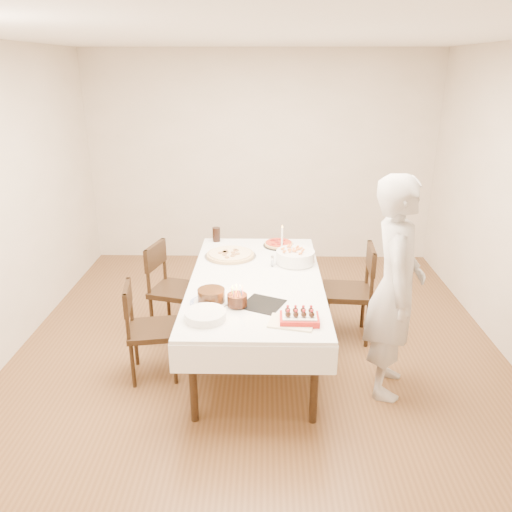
{
  "coord_description": "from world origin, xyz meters",
  "views": [
    {
      "loc": [
        0.05,
        -4.0,
        2.49
      ],
      "look_at": [
        -0.02,
        -0.02,
        0.96
      ],
      "focal_mm": 35.0,
      "sensor_mm": 36.0,
      "label": 1
    }
  ],
  "objects_px": {
    "cola_glass": "(216,234)",
    "strawberry_box": "(299,318)",
    "taper_candle": "(282,240)",
    "birthday_cake": "(237,296)",
    "chair_right_savory": "(347,292)",
    "pizza_white": "(230,255)",
    "person": "(395,288)",
    "pizza_pepperoni": "(279,244)",
    "dining_table": "(256,317)",
    "chair_left_savory": "(176,290)",
    "chair_left_dessert": "(153,330)",
    "pasta_bowl": "(295,257)",
    "layer_cake": "(211,296)"
  },
  "relations": [
    {
      "from": "taper_candle",
      "to": "strawberry_box",
      "type": "height_order",
      "value": "taper_candle"
    },
    {
      "from": "taper_candle",
      "to": "birthday_cake",
      "type": "height_order",
      "value": "taper_candle"
    },
    {
      "from": "chair_right_savory",
      "to": "pizza_pepperoni",
      "type": "bearing_deg",
      "value": 146.09
    },
    {
      "from": "strawberry_box",
      "to": "pizza_white",
      "type": "bearing_deg",
      "value": 114.12
    },
    {
      "from": "chair_left_dessert",
      "to": "layer_cake",
      "type": "relative_size",
      "value": 3.1
    },
    {
      "from": "pasta_bowl",
      "to": "taper_candle",
      "type": "distance_m",
      "value": 0.27
    },
    {
      "from": "layer_cake",
      "to": "strawberry_box",
      "type": "relative_size",
      "value": 0.97
    },
    {
      "from": "chair_right_savory",
      "to": "cola_glass",
      "type": "bearing_deg",
      "value": 157.92
    },
    {
      "from": "chair_right_savory",
      "to": "person",
      "type": "height_order",
      "value": "person"
    },
    {
      "from": "birthday_cake",
      "to": "pasta_bowl",
      "type": "bearing_deg",
      "value": 61.32
    },
    {
      "from": "person",
      "to": "cola_glass",
      "type": "distance_m",
      "value": 2.11
    },
    {
      "from": "pasta_bowl",
      "to": "person",
      "type": "bearing_deg",
      "value": -49.97
    },
    {
      "from": "pizza_pepperoni",
      "to": "birthday_cake",
      "type": "bearing_deg",
      "value": -104.25
    },
    {
      "from": "chair_right_savory",
      "to": "pasta_bowl",
      "type": "relative_size",
      "value": 2.62
    },
    {
      "from": "pizza_white",
      "to": "strawberry_box",
      "type": "height_order",
      "value": "strawberry_box"
    },
    {
      "from": "chair_left_savory",
      "to": "pizza_white",
      "type": "xyz_separation_m",
      "value": [
        0.52,
        0.15,
        0.31
      ]
    },
    {
      "from": "pasta_bowl",
      "to": "taper_candle",
      "type": "xyz_separation_m",
      "value": [
        -0.12,
        0.22,
        0.09
      ]
    },
    {
      "from": "dining_table",
      "to": "chair_right_savory",
      "type": "bearing_deg",
      "value": 21.53
    },
    {
      "from": "chair_left_dessert",
      "to": "strawberry_box",
      "type": "distance_m",
      "value": 1.31
    },
    {
      "from": "chair_left_dessert",
      "to": "birthday_cake",
      "type": "height_order",
      "value": "birthday_cake"
    },
    {
      "from": "pasta_bowl",
      "to": "cola_glass",
      "type": "bearing_deg",
      "value": 142.4
    },
    {
      "from": "chair_right_savory",
      "to": "person",
      "type": "relative_size",
      "value": 0.53
    },
    {
      "from": "strawberry_box",
      "to": "cola_glass",
      "type": "bearing_deg",
      "value": 113.38
    },
    {
      "from": "dining_table",
      "to": "strawberry_box",
      "type": "relative_size",
      "value": 7.6
    },
    {
      "from": "chair_left_savory",
      "to": "cola_glass",
      "type": "bearing_deg",
      "value": -104.57
    },
    {
      "from": "person",
      "to": "cola_glass",
      "type": "relative_size",
      "value": 11.85
    },
    {
      "from": "layer_cake",
      "to": "chair_left_dessert",
      "type": "bearing_deg",
      "value": 165.72
    },
    {
      "from": "chair_left_savory",
      "to": "cola_glass",
      "type": "xyz_separation_m",
      "value": [
        0.34,
        0.61,
        0.36
      ]
    },
    {
      "from": "cola_glass",
      "to": "strawberry_box",
      "type": "height_order",
      "value": "cola_glass"
    },
    {
      "from": "person",
      "to": "chair_left_dessert",
      "type": "bearing_deg",
      "value": 98.44
    },
    {
      "from": "chair_left_dessert",
      "to": "pasta_bowl",
      "type": "xyz_separation_m",
      "value": [
        1.22,
        0.71,
        0.39
      ]
    },
    {
      "from": "pasta_bowl",
      "to": "pizza_pepperoni",
      "type": "bearing_deg",
      "value": 106.76
    },
    {
      "from": "birthday_cake",
      "to": "cola_glass",
      "type": "bearing_deg",
      "value": 101.23
    },
    {
      "from": "chair_left_dessert",
      "to": "taper_candle",
      "type": "distance_m",
      "value": 1.52
    },
    {
      "from": "pizza_pepperoni",
      "to": "birthday_cake",
      "type": "distance_m",
      "value": 1.43
    },
    {
      "from": "pizza_white",
      "to": "cola_glass",
      "type": "bearing_deg",
      "value": 111.2
    },
    {
      "from": "pizza_pepperoni",
      "to": "dining_table",
      "type": "bearing_deg",
      "value": -104.4
    },
    {
      "from": "cola_glass",
      "to": "strawberry_box",
      "type": "distance_m",
      "value": 1.93
    },
    {
      "from": "dining_table",
      "to": "strawberry_box",
      "type": "height_order",
      "value": "strawberry_box"
    },
    {
      "from": "person",
      "to": "cola_glass",
      "type": "xyz_separation_m",
      "value": [
        -1.51,
        1.47,
        -0.06
      ]
    },
    {
      "from": "chair_right_savory",
      "to": "birthday_cake",
      "type": "xyz_separation_m",
      "value": [
        -1.0,
        -0.88,
        0.37
      ]
    },
    {
      "from": "chair_left_dessert",
      "to": "strawberry_box",
      "type": "height_order",
      "value": "chair_left_dessert"
    },
    {
      "from": "chair_right_savory",
      "to": "taper_candle",
      "type": "height_order",
      "value": "taper_candle"
    },
    {
      "from": "dining_table",
      "to": "chair_left_dessert",
      "type": "xyz_separation_m",
      "value": [
        -0.86,
        -0.34,
        0.05
      ]
    },
    {
      "from": "chair_left_savory",
      "to": "pizza_white",
      "type": "bearing_deg",
      "value": -148.88
    },
    {
      "from": "layer_cake",
      "to": "pasta_bowl",
      "type": "bearing_deg",
      "value": 50.13
    },
    {
      "from": "pizza_pepperoni",
      "to": "pasta_bowl",
      "type": "xyz_separation_m",
      "value": [
        0.14,
        -0.48,
        0.04
      ]
    },
    {
      "from": "pizza_pepperoni",
      "to": "layer_cake",
      "type": "distance_m",
      "value": 1.43
    },
    {
      "from": "chair_right_savory",
      "to": "pizza_white",
      "type": "xyz_separation_m",
      "value": [
        -1.12,
        0.18,
        0.3
      ]
    },
    {
      "from": "pizza_white",
      "to": "layer_cake",
      "type": "xyz_separation_m",
      "value": [
        -0.08,
        -1.0,
        0.03
      ]
    }
  ]
}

